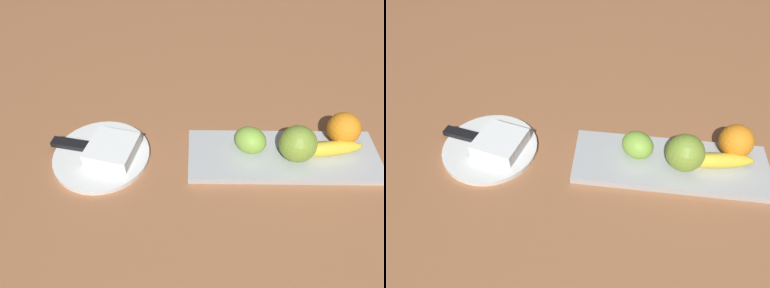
% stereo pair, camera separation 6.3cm
% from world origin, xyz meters
% --- Properties ---
extents(ground_plane, '(2.40, 2.40, 0.00)m').
position_xyz_m(ground_plane, '(0.00, 0.00, 0.00)').
color(ground_plane, '#9D633E').
extents(fruit_tray, '(0.41, 0.14, 0.02)m').
position_xyz_m(fruit_tray, '(0.02, -0.00, 0.01)').
color(fruit_tray, '#B4B8BA').
rests_on(fruit_tray, ground_plane).
extents(apple, '(0.08, 0.08, 0.08)m').
position_xyz_m(apple, '(0.04, -0.01, 0.06)').
color(apple, '#80A438').
rests_on(apple, fruit_tray).
extents(banana, '(0.17, 0.05, 0.03)m').
position_xyz_m(banana, '(0.11, 0.00, 0.03)').
color(banana, yellow).
rests_on(banana, fruit_tray).
extents(orange_near_apple, '(0.07, 0.07, 0.07)m').
position_xyz_m(orange_near_apple, '(0.15, 0.04, 0.05)').
color(orange_near_apple, orange).
rests_on(orange_near_apple, fruit_tray).
extents(grape_bunch, '(0.09, 0.09, 0.06)m').
position_xyz_m(grape_bunch, '(-0.05, 0.01, 0.04)').
color(grape_bunch, '#88BF42').
rests_on(grape_bunch, fruit_tray).
extents(dinner_plate, '(0.21, 0.21, 0.01)m').
position_xyz_m(dinner_plate, '(-0.38, -0.00, 0.01)').
color(dinner_plate, white).
rests_on(dinner_plate, ground_plane).
extents(folded_napkin, '(0.12, 0.12, 0.03)m').
position_xyz_m(folded_napkin, '(-0.35, -0.00, 0.03)').
color(folded_napkin, white).
rests_on(folded_napkin, dinner_plate).
extents(knife, '(0.18, 0.06, 0.01)m').
position_xyz_m(knife, '(-0.43, 0.02, 0.02)').
color(knife, silver).
rests_on(knife, dinner_plate).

